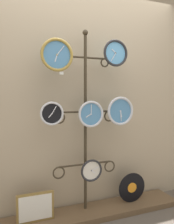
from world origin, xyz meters
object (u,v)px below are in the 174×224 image
clock_middle_right (120,111)px  picture_frame (35,207)px  clock_middle_left (52,114)px  display_stand (85,162)px  clock_top_left (57,55)px  clock_middle_center (91,114)px  clock_top_right (115,53)px  vinyl_record (132,188)px  clock_bottom_center (91,170)px

clock_middle_right → picture_frame: clock_middle_right is taller
clock_middle_left → clock_middle_right: size_ratio=0.74×
display_stand → clock_top_left: (-0.33, -0.08, 1.12)m
clock_middle_center → clock_middle_right: size_ratio=0.89×
clock_middle_left → clock_middle_right: clock_middle_right is taller
clock_top_right → clock_middle_right: clock_top_right is taller
clock_top_right → clock_middle_center: bearing=176.9°
display_stand → picture_frame: 0.67m
clock_middle_right → vinyl_record: (0.19, 0.04, -0.91)m
clock_top_left → vinyl_record: (0.89, 0.02, -1.47)m
vinyl_record → picture_frame: bearing=-179.5°
vinyl_record → picture_frame: 1.12m
display_stand → clock_bottom_center: 0.12m
clock_middle_right → picture_frame: (-0.93, 0.03, -0.94)m
clock_middle_left → clock_top_left: bearing=12.1°
clock_middle_left → clock_middle_center: 0.42m
clock_top_left → vinyl_record: bearing=1.3°
clock_top_left → clock_middle_center: bearing=-0.2°
vinyl_record → clock_middle_right: bearing=-168.7°
clock_middle_right → clock_top_right: bearing=178.7°
clock_top_left → clock_middle_left: bearing=-167.9°
clock_middle_right → clock_top_left: bearing=178.5°
clock_middle_right → vinyl_record: size_ratio=0.91×
clock_middle_right → vinyl_record: 0.93m
clock_middle_center → clock_bottom_center: 0.60m
display_stand → clock_middle_left: bearing=-166.0°
clock_top_right → clock_top_left: bearing=178.5°
clock_top_right → picture_frame: 1.78m
clock_top_left → vinyl_record: 1.72m
clock_top_left → picture_frame: (-0.23, 0.01, -1.50)m
clock_bottom_center → vinyl_record: bearing=3.1°
clock_middle_left → clock_middle_center: (0.42, 0.01, -0.02)m
clock_top_right → clock_middle_left: 0.94m
vinyl_record → picture_frame: size_ratio=0.95×
clock_top_right → clock_middle_left: (-0.69, 0.00, -0.63)m
clock_middle_left → clock_bottom_center: bearing=0.6°
display_stand → clock_middle_left: (-0.39, -0.10, 0.55)m
clock_top_left → clock_top_right: (0.63, -0.02, 0.06)m
clock_middle_center → clock_middle_right: (0.34, -0.02, 0.03)m
clock_middle_left → clock_middle_center: bearing=1.6°
display_stand → clock_middle_right: bearing=-15.3°
clock_middle_center → clock_bottom_center: clock_middle_center is taller
clock_top_right → clock_middle_center: 0.70m
clock_middle_right → picture_frame: size_ratio=0.87×
display_stand → picture_frame: (-0.55, -0.07, -0.38)m
display_stand → clock_middle_center: display_stand is taller
clock_middle_center → picture_frame: 1.08m
clock_top_left → clock_middle_center: (0.36, -0.00, -0.59)m
clock_middle_right → clock_middle_center: bearing=177.2°
clock_middle_center → clock_bottom_center: bearing=-64.0°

